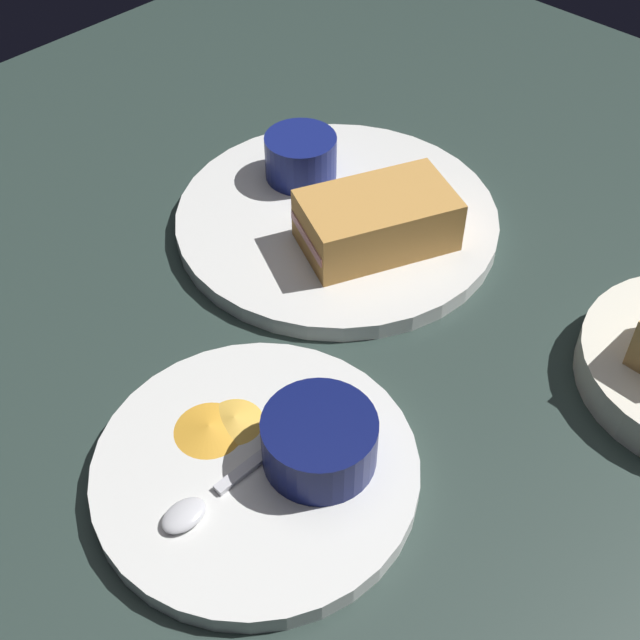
{
  "coord_description": "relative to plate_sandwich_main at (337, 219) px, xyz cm",
  "views": [
    {
      "loc": [
        43.09,
        35.92,
        49.77
      ],
      "look_at": [
        9.91,
        4.12,
        3.0
      ],
      "focal_mm": 47.22,
      "sensor_mm": 36.0,
      "label": 1
    }
  ],
  "objects": [
    {
      "name": "spoon_by_dark_ramekin",
      "position": [
        0.13,
        -1.3,
        1.16
      ],
      "size": [
        4.88,
        9.75,
        0.8
      ],
      "color": "silver",
      "rests_on": "plate_sandwich_main"
    },
    {
      "name": "plantain_chip_scatter",
      "position": [
        21.9,
        12.61,
        1.1
      ],
      "size": [
        12.54,
        12.18,
        0.6
      ],
      "color": "orange",
      "rests_on": "plate_chips_companion"
    },
    {
      "name": "plate_chips_companion",
      "position": [
        24.17,
        14.84,
        0.0
      ],
      "size": [
        22.73,
        22.73,
        1.6
      ],
      "primitive_type": "cylinder",
      "color": "silver",
      "rests_on": "ground_plane"
    },
    {
      "name": "plate_sandwich_main",
      "position": [
        0.0,
        0.0,
        0.0
      ],
      "size": [
        29.65,
        29.65,
        1.6
      ],
      "primitive_type": "cylinder",
      "color": "silver",
      "rests_on": "ground_plane"
    },
    {
      "name": "sandwich_half_near",
      "position": [
        0.66,
        5.59,
        3.2
      ],
      "size": [
        14.99,
        12.34,
        4.8
      ],
      "color": "#C68C42",
      "rests_on": "plate_sandwich_main"
    },
    {
      "name": "spoon_by_gravy_ramekin",
      "position": [
        29.02,
        14.7,
        1.16
      ],
      "size": [
        9.89,
        2.29,
        0.8
      ],
      "color": "silver",
      "rests_on": "plate_chips_companion"
    },
    {
      "name": "ramekin_light_gravy",
      "position": [
        20.76,
        17.68,
        2.88
      ],
      "size": [
        7.93,
        7.93,
        3.88
      ],
      "color": "#0C144C",
      "rests_on": "plate_chips_companion"
    },
    {
      "name": "ramekin_dark_sauce",
      "position": [
        -1.81,
        -6.42,
        3.1
      ],
      "size": [
        6.83,
        6.83,
        4.29
      ],
      "color": "navy",
      "rests_on": "plate_sandwich_main"
    },
    {
      "name": "ground_plane",
      "position": [
        2.17,
        5.3,
        -2.3
      ],
      "size": [
        110.0,
        110.0,
        3.0
      ],
      "primitive_type": "cube",
      "color": "#283833"
    }
  ]
}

